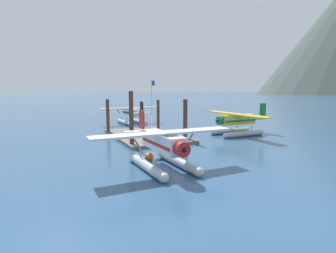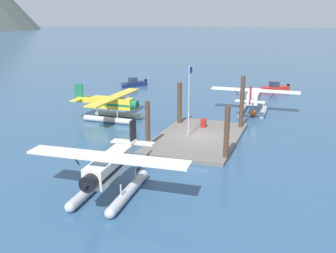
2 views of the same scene
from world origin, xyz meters
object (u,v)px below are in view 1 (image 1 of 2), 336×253
object	(u,v)px
seaplane_cream_port_fwd	(131,114)
mooring_buoy	(149,157)
fuel_drum	(159,135)
flagpole	(152,101)
seaplane_white_stbd_aft	(163,147)
seaplane_yellow_bow_right	(237,122)

from	to	relation	value
seaplane_cream_port_fwd	mooring_buoy	bearing A→B (deg)	-14.04
fuel_drum	seaplane_cream_port_fwd	distance (m)	15.97
flagpole	mooring_buoy	world-z (taller)	flagpole
seaplane_white_stbd_aft	seaplane_cream_port_fwd	bearing A→B (deg)	167.63
seaplane_white_stbd_aft	seaplane_yellow_bow_right	size ratio (longest dim) A/B	1.00
flagpole	seaplane_yellow_bow_right	bearing A→B (deg)	70.14
flagpole	fuel_drum	world-z (taller)	flagpole
mooring_buoy	seaplane_white_stbd_aft	size ratio (longest dim) A/B	0.07
flagpole	seaplane_cream_port_fwd	bearing A→B (deg)	174.07
seaplane_cream_port_fwd	flagpole	bearing A→B (deg)	-5.93
seaplane_yellow_bow_right	seaplane_cream_port_fwd	bearing A→B (deg)	-152.06
seaplane_cream_port_fwd	seaplane_yellow_bow_right	distance (m)	18.30
fuel_drum	seaplane_cream_port_fwd	xyz separation A→B (m)	(-15.84, 1.86, 0.84)
flagpole	fuel_drum	bearing A→B (deg)	-9.70
flagpole	seaplane_white_stbd_aft	bearing A→B (deg)	-18.46
fuel_drum	mooring_buoy	xyz separation A→B (m)	(7.35, -3.94, -0.39)
fuel_drum	seaplane_yellow_bow_right	distance (m)	10.47
mooring_buoy	seaplane_yellow_bow_right	bearing A→B (deg)	116.04
fuel_drum	seaplane_yellow_bow_right	xyz separation A→B (m)	(0.33, 10.44, 0.84)
flagpole	seaplane_white_stbd_aft	world-z (taller)	flagpole
mooring_buoy	seaplane_white_stbd_aft	world-z (taller)	seaplane_white_stbd_aft
fuel_drum	seaplane_white_stbd_aft	distance (m)	10.20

